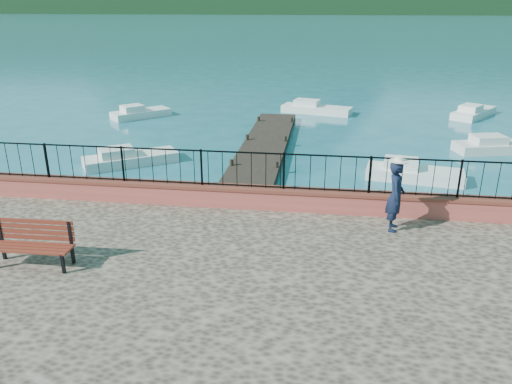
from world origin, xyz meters
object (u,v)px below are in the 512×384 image
(boat_2, at_px, (500,143))
(boat_0, at_px, (131,155))
(boat_1, at_px, (415,170))
(boat_4, at_px, (317,106))
(park_bench, at_px, (33,253))
(person, at_px, (395,196))
(boat_5, at_px, (474,110))
(boat_3, at_px, (141,111))

(boat_2, bearing_deg, boat_0, -179.49)
(boat_1, xyz_separation_m, boat_4, (-4.04, 11.85, 0.00))
(park_bench, xyz_separation_m, boat_0, (-2.06, 10.56, -1.09))
(person, distance_m, boat_2, 13.46)
(boat_1, xyz_separation_m, boat_2, (4.44, 4.48, 0.00))
(park_bench, xyz_separation_m, boat_5, (14.67, 22.34, -1.09))
(boat_1, bearing_deg, boat_4, 118.04)
(boat_3, relative_size, boat_4, 0.80)
(person, height_order, boat_5, person)
(boat_0, relative_size, boat_1, 1.07)
(park_bench, xyz_separation_m, boat_2, (13.87, 14.69, -1.09))
(park_bench, bearing_deg, boat_1, 46.08)
(boat_2, distance_m, boat_3, 19.30)
(boat_1, xyz_separation_m, boat_3, (-14.28, 9.16, 0.00))
(park_bench, xyz_separation_m, boat_1, (9.42, 10.21, -1.09))
(person, height_order, boat_3, person)
(boat_3, bearing_deg, boat_4, -29.65)
(boat_5, bearing_deg, boat_3, 133.73)
(park_bench, height_order, boat_1, park_bench)
(boat_0, bearing_deg, person, -72.74)
(boat_1, relative_size, boat_4, 0.85)
(boat_5, bearing_deg, person, -164.66)
(park_bench, bearing_deg, boat_0, 99.81)
(boat_4, relative_size, boat_5, 1.10)
(park_bench, height_order, boat_2, park_bench)
(person, bearing_deg, park_bench, 117.23)
(boat_1, bearing_deg, boat_2, 54.44)
(boat_1, height_order, boat_4, same)
(boat_2, relative_size, boat_4, 0.96)
(park_bench, relative_size, boat_0, 0.45)
(park_bench, bearing_deg, boat_2, 45.43)
(person, relative_size, boat_5, 0.46)
(boat_2, xyz_separation_m, boat_3, (-18.73, 4.68, 0.00))
(boat_5, bearing_deg, boat_1, -168.30)
(boat_3, xyz_separation_m, boat_5, (19.53, 2.96, 0.00))
(person, height_order, boat_1, person)
(park_bench, bearing_deg, boat_4, 75.07)
(park_bench, bearing_deg, boat_3, 102.86)
(boat_1, bearing_deg, boat_0, -172.51)
(person, bearing_deg, boat_5, -13.00)
(person, relative_size, boat_0, 0.45)
(boat_5, bearing_deg, park_bench, -178.19)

